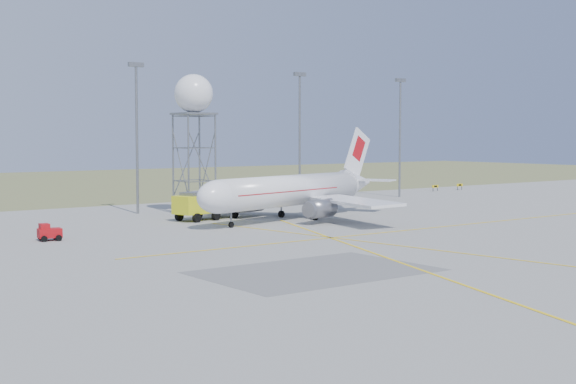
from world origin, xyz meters
TOP-DOWN VIEW (x-y plane):
  - grass_strip at (0.00, 140.00)m, footprint 400.00×120.00m
  - mast_b at (-10.00, 66.00)m, footprint 2.20×0.50m
  - mast_c at (18.00, 66.00)m, footprint 2.20×0.50m
  - mast_d at (40.00, 66.00)m, footprint 2.20×0.50m
  - taxi_sign_near at (55.60, 72.00)m, footprint 1.60×0.17m
  - taxi_sign_far at (62.60, 72.00)m, footprint 1.60×0.17m
  - airliner_main at (1.95, 47.02)m, footprint 34.28×32.60m
  - radar_tower at (-3.82, 61.31)m, footprint 5.23×5.23m
  - fire_truck at (-6.23, 53.69)m, footprint 9.73×5.37m
  - baggage_tug at (-30.00, 45.54)m, footprint 2.45×2.09m

SIDE VIEW (x-z plane):
  - grass_strip at x=0.00m, z-range 0.00..0.03m
  - baggage_tug at x=-30.00m, z-range -0.21..1.54m
  - taxi_sign_near at x=55.60m, z-range 0.29..1.49m
  - taxi_sign_far at x=62.60m, z-range 0.29..1.49m
  - fire_truck at x=-6.23m, z-range -0.07..3.63m
  - airliner_main at x=1.95m, z-range -2.28..9.51m
  - radar_tower at x=-3.82m, z-range 1.16..20.08m
  - mast_b at x=-10.00m, z-range 1.82..22.32m
  - mast_c at x=18.00m, z-range 1.82..22.32m
  - mast_d at x=40.00m, z-range 1.82..22.32m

